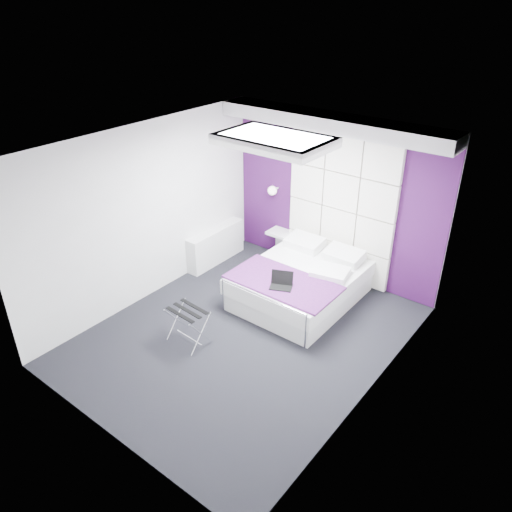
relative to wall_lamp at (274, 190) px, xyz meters
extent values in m
plane|color=black|center=(1.05, -2.06, -1.22)|extent=(4.40, 4.40, 0.00)
plane|color=white|center=(1.05, -2.06, 1.38)|extent=(4.40, 4.40, 0.00)
plane|color=silver|center=(1.05, 0.14, 0.08)|extent=(3.60, 0.00, 3.60)
plane|color=silver|center=(-0.75, -2.06, 0.08)|extent=(0.00, 4.40, 4.40)
plane|color=silver|center=(2.85, -2.06, 0.08)|extent=(0.00, 4.40, 4.40)
cube|color=#390F42|center=(1.05, 0.13, 0.08)|extent=(3.58, 0.02, 2.58)
cube|color=white|center=(1.05, -0.11, 1.28)|extent=(3.58, 0.50, 0.20)
sphere|color=white|center=(0.00, 0.00, 0.00)|extent=(0.15, 0.15, 0.15)
cube|color=white|center=(-0.64, -0.76, -0.92)|extent=(0.22, 1.20, 0.60)
cube|color=white|center=(1.14, -0.88, -1.08)|extent=(1.47, 1.83, 0.27)
cube|color=white|center=(1.14, -0.88, -0.83)|extent=(1.51, 1.87, 0.23)
cube|color=#401651|center=(1.14, -1.33, -0.70)|extent=(1.57, 0.82, 0.03)
cube|color=white|center=(0.18, -0.04, -0.72)|extent=(0.41, 0.32, 0.05)
cube|color=black|center=(0.54, -2.62, -0.73)|extent=(0.51, 0.37, 0.01)
cube|color=black|center=(1.21, -1.48, -0.68)|extent=(0.30, 0.21, 0.02)
cube|color=black|center=(1.21, -1.37, -0.57)|extent=(0.30, 0.01, 0.20)
camera|label=1|loc=(4.50, -6.26, 2.97)|focal=35.00mm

